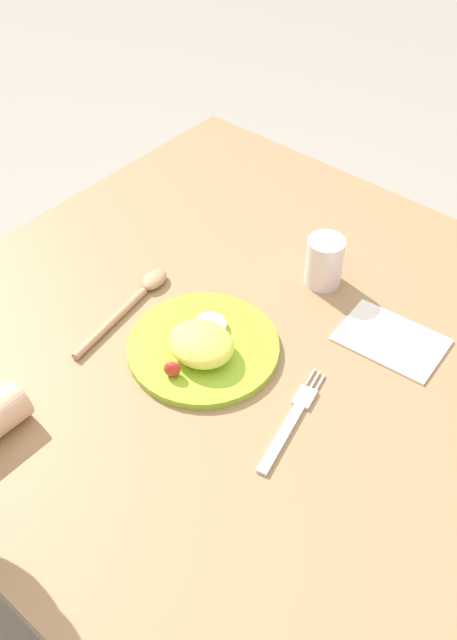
{
  "coord_description": "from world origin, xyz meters",
  "views": [
    {
      "loc": [
        0.39,
        -0.58,
        1.44
      ],
      "look_at": [
        -0.1,
        -0.0,
        0.69
      ],
      "focal_mm": 39.5,
      "sensor_mm": 36.0,
      "label": 1
    }
  ],
  "objects_px": {
    "spoon": "(135,298)",
    "plate": "(203,346)",
    "fork": "(291,422)",
    "drinking_cup": "(324,262)"
  },
  "relations": [
    {
      "from": "fork",
      "to": "spoon",
      "type": "relative_size",
      "value": 0.84
    },
    {
      "from": "fork",
      "to": "spoon",
      "type": "height_order",
      "value": "spoon"
    },
    {
      "from": "fork",
      "to": "drinking_cup",
      "type": "bearing_deg",
      "value": 14.13
    },
    {
      "from": "drinking_cup",
      "to": "plate",
      "type": "bearing_deg",
      "value": -99.82
    },
    {
      "from": "plate",
      "to": "drinking_cup",
      "type": "xyz_separation_m",
      "value": [
        0.04,
        0.25,
        0.03
      ]
    },
    {
      "from": "spoon",
      "to": "plate",
      "type": "bearing_deg",
      "value": -103.85
    },
    {
      "from": "fork",
      "to": "drinking_cup",
      "type": "height_order",
      "value": "drinking_cup"
    },
    {
      "from": "fork",
      "to": "drinking_cup",
      "type": "distance_m",
      "value": 0.3
    },
    {
      "from": "drinking_cup",
      "to": "spoon",
      "type": "bearing_deg",
      "value": -130.49
    },
    {
      "from": "plate",
      "to": "fork",
      "type": "bearing_deg",
      "value": -6.07
    }
  ]
}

